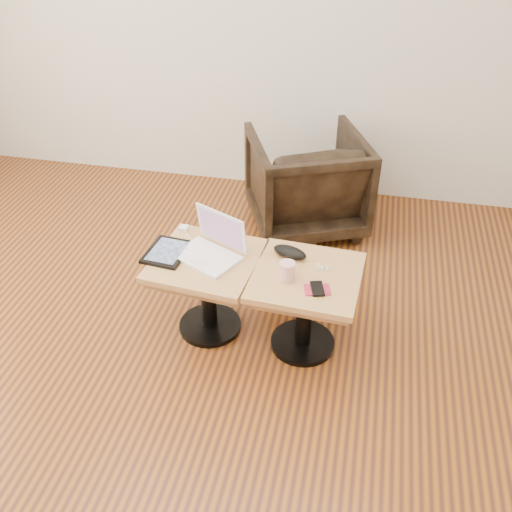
% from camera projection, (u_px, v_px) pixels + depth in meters
% --- Properties ---
extents(room_shell, '(4.52, 4.52, 2.71)m').
position_uv_depth(room_shell, '(119.00, 135.00, 1.85)').
color(room_shell, '#432015').
rests_on(room_shell, ground).
extents(side_table_left, '(0.56, 0.56, 0.46)m').
position_uv_depth(side_table_left, '(207.00, 276.00, 2.88)').
color(side_table_left, black).
rests_on(side_table_left, ground).
extents(side_table_right, '(0.54, 0.54, 0.46)m').
position_uv_depth(side_table_right, '(306.00, 293.00, 2.78)').
color(side_table_right, black).
rests_on(side_table_right, ground).
extents(laptop, '(0.38, 0.35, 0.22)m').
position_uv_depth(laptop, '(212.00, 248.00, 2.81)').
color(laptop, white).
rests_on(laptop, side_table_left).
extents(tablet, '(0.22, 0.26, 0.02)m').
position_uv_depth(tablet, '(167.00, 252.00, 2.84)').
color(tablet, black).
rests_on(tablet, side_table_left).
extents(charging_adapter, '(0.05, 0.05, 0.03)m').
position_uv_depth(charging_adapter, '(184.00, 229.00, 3.01)').
color(charging_adapter, white).
rests_on(charging_adapter, side_table_left).
extents(glasses_case, '(0.19, 0.13, 0.06)m').
position_uv_depth(glasses_case, '(290.00, 252.00, 2.81)').
color(glasses_case, black).
rests_on(glasses_case, side_table_right).
extents(striped_cup, '(0.10, 0.10, 0.09)m').
position_uv_depth(striped_cup, '(287.00, 271.00, 2.65)').
color(striped_cup, '#C85B66').
rests_on(striped_cup, side_table_right).
extents(earbuds_tangle, '(0.07, 0.05, 0.01)m').
position_uv_depth(earbuds_tangle, '(323.00, 267.00, 2.74)').
color(earbuds_tangle, white).
rests_on(earbuds_tangle, side_table_right).
extents(phone_on_sleeve, '(0.14, 0.12, 0.01)m').
position_uv_depth(phone_on_sleeve, '(317.00, 289.00, 2.61)').
color(phone_on_sleeve, maroon).
rests_on(phone_on_sleeve, side_table_right).
extents(armchair, '(0.93, 0.94, 0.66)m').
position_uv_depth(armchair, '(306.00, 182.00, 3.74)').
color(armchair, black).
rests_on(armchair, ground).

